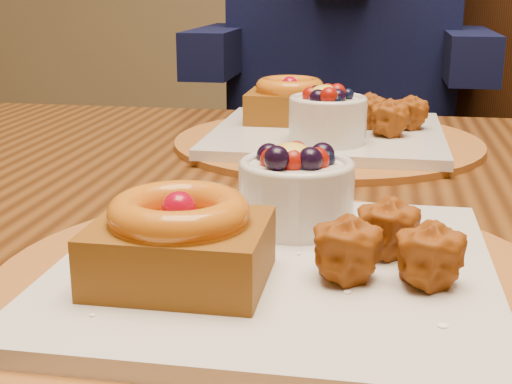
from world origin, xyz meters
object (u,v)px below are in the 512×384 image
dining_table (308,270)px  place_setting_near (273,253)px  chair_far (410,191)px  place_setting_far (325,127)px

dining_table → place_setting_near: (-0.00, -0.22, 0.10)m
place_setting_near → chair_far: bearing=82.4°
dining_table → chair_far: size_ratio=1.64×
place_setting_far → chair_far: size_ratio=0.39×
place_setting_far → place_setting_near: bearing=-90.0°
place_setting_near → place_setting_far: place_setting_far is taller
chair_far → place_setting_near: bearing=-79.1°
chair_far → place_setting_far: bearing=-84.7°
place_setting_near → place_setting_far: bearing=90.0°
place_setting_near → chair_far: (0.13, 1.00, -0.24)m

